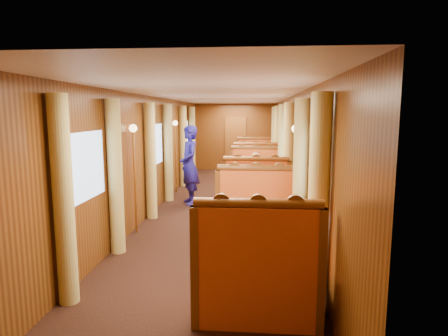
# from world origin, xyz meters

# --- Properties ---
(floor) EXTENTS (3.00, 12.00, 0.01)m
(floor) POSITION_xyz_m (0.00, 0.00, 0.00)
(floor) COLOR black
(floor) RESTS_ON ground
(ceiling) EXTENTS (3.00, 12.00, 0.01)m
(ceiling) POSITION_xyz_m (0.00, 0.00, 2.50)
(ceiling) COLOR silver
(ceiling) RESTS_ON wall_left
(wall_far) EXTENTS (3.00, 0.01, 2.50)m
(wall_far) POSITION_xyz_m (0.00, 6.00, 1.25)
(wall_far) COLOR brown
(wall_far) RESTS_ON floor
(wall_near) EXTENTS (3.00, 0.01, 2.50)m
(wall_near) POSITION_xyz_m (0.00, -6.00, 1.25)
(wall_near) COLOR brown
(wall_near) RESTS_ON floor
(wall_left) EXTENTS (0.01, 12.00, 2.50)m
(wall_left) POSITION_xyz_m (-1.50, 0.00, 1.25)
(wall_left) COLOR brown
(wall_left) RESTS_ON floor
(wall_right) EXTENTS (0.01, 12.00, 2.50)m
(wall_right) POSITION_xyz_m (1.50, 0.00, 1.25)
(wall_right) COLOR brown
(wall_right) RESTS_ON floor
(doorway_far) EXTENTS (0.80, 0.04, 2.00)m
(doorway_far) POSITION_xyz_m (0.00, 5.97, 1.00)
(doorway_far) COLOR brown
(doorway_far) RESTS_ON floor
(table_near) EXTENTS (1.05, 0.72, 0.75)m
(table_near) POSITION_xyz_m (0.75, -3.50, 0.38)
(table_near) COLOR white
(table_near) RESTS_ON floor
(banquette_near_fwd) EXTENTS (1.30, 0.55, 1.34)m
(banquette_near_fwd) POSITION_xyz_m (0.75, -4.51, 0.42)
(banquette_near_fwd) COLOR #BA2F14
(banquette_near_fwd) RESTS_ON floor
(banquette_near_aft) EXTENTS (1.30, 0.55, 1.34)m
(banquette_near_aft) POSITION_xyz_m (0.75, -2.49, 0.42)
(banquette_near_aft) COLOR #BA2F14
(banquette_near_aft) RESTS_ON floor
(table_mid) EXTENTS (1.05, 0.72, 0.75)m
(table_mid) POSITION_xyz_m (0.75, 0.00, 0.38)
(table_mid) COLOR white
(table_mid) RESTS_ON floor
(banquette_mid_fwd) EXTENTS (1.30, 0.55, 1.34)m
(banquette_mid_fwd) POSITION_xyz_m (0.75, -1.01, 0.42)
(banquette_mid_fwd) COLOR #BA2F14
(banquette_mid_fwd) RESTS_ON floor
(banquette_mid_aft) EXTENTS (1.30, 0.55, 1.34)m
(banquette_mid_aft) POSITION_xyz_m (0.75, 1.01, 0.42)
(banquette_mid_aft) COLOR #BA2F14
(banquette_mid_aft) RESTS_ON floor
(table_far) EXTENTS (1.05, 0.72, 0.75)m
(table_far) POSITION_xyz_m (0.75, 3.50, 0.38)
(table_far) COLOR white
(table_far) RESTS_ON floor
(banquette_far_fwd) EXTENTS (1.30, 0.55, 1.34)m
(banquette_far_fwd) POSITION_xyz_m (0.75, 2.49, 0.42)
(banquette_far_fwd) COLOR #BA2F14
(banquette_far_fwd) RESTS_ON floor
(banquette_far_aft) EXTENTS (1.30, 0.55, 1.34)m
(banquette_far_aft) POSITION_xyz_m (0.75, 4.51, 0.42)
(banquette_far_aft) COLOR #BA2F14
(banquette_far_aft) RESTS_ON floor
(tea_tray) EXTENTS (0.39, 0.33, 0.01)m
(tea_tray) POSITION_xyz_m (0.61, -3.53, 0.76)
(tea_tray) COLOR silver
(tea_tray) RESTS_ON table_near
(teapot_left) EXTENTS (0.20, 0.17, 0.15)m
(teapot_left) POSITION_xyz_m (0.56, -3.59, 0.82)
(teapot_left) COLOR silver
(teapot_left) RESTS_ON tea_tray
(teapot_right) EXTENTS (0.18, 0.14, 0.13)m
(teapot_right) POSITION_xyz_m (0.74, -3.61, 0.81)
(teapot_right) COLOR silver
(teapot_right) RESTS_ON tea_tray
(teapot_back) EXTENTS (0.17, 0.14, 0.12)m
(teapot_back) POSITION_xyz_m (0.65, -3.46, 0.81)
(teapot_back) COLOR silver
(teapot_back) RESTS_ON tea_tray
(fruit_plate) EXTENTS (0.22, 0.22, 0.05)m
(fruit_plate) POSITION_xyz_m (1.02, -3.61, 0.77)
(fruit_plate) COLOR white
(fruit_plate) RESTS_ON table_near
(cup_inboard) EXTENTS (0.08, 0.08, 0.26)m
(cup_inboard) POSITION_xyz_m (0.36, -3.37, 0.86)
(cup_inboard) COLOR white
(cup_inboard) RESTS_ON table_near
(cup_outboard) EXTENTS (0.08, 0.08, 0.26)m
(cup_outboard) POSITION_xyz_m (0.42, -3.29, 0.86)
(cup_outboard) COLOR white
(cup_outboard) RESTS_ON table_near
(rose_vase_mid) EXTENTS (0.06, 0.06, 0.36)m
(rose_vase_mid) POSITION_xyz_m (0.72, -0.04, 0.93)
(rose_vase_mid) COLOR silver
(rose_vase_mid) RESTS_ON table_mid
(rose_vase_far) EXTENTS (0.06, 0.06, 0.36)m
(rose_vase_far) POSITION_xyz_m (0.71, 3.48, 0.93)
(rose_vase_far) COLOR silver
(rose_vase_far) RESTS_ON table_far
(window_left_near) EXTENTS (0.01, 1.20, 0.90)m
(window_left_near) POSITION_xyz_m (-1.49, -3.50, 1.45)
(window_left_near) COLOR #8FADD5
(window_left_near) RESTS_ON wall_left
(curtain_left_near_a) EXTENTS (0.22, 0.22, 2.35)m
(curtain_left_near_a) POSITION_xyz_m (-1.38, -4.28, 1.18)
(curtain_left_near_a) COLOR #E3D674
(curtain_left_near_a) RESTS_ON floor
(curtain_left_near_b) EXTENTS (0.22, 0.22, 2.35)m
(curtain_left_near_b) POSITION_xyz_m (-1.38, -2.72, 1.18)
(curtain_left_near_b) COLOR #E3D674
(curtain_left_near_b) RESTS_ON floor
(window_right_near) EXTENTS (0.01, 1.20, 0.90)m
(window_right_near) POSITION_xyz_m (1.49, -3.50, 1.45)
(window_right_near) COLOR #8FADD5
(window_right_near) RESTS_ON wall_right
(curtain_right_near_a) EXTENTS (0.22, 0.22, 2.35)m
(curtain_right_near_a) POSITION_xyz_m (1.38, -4.28, 1.18)
(curtain_right_near_a) COLOR #E3D674
(curtain_right_near_a) RESTS_ON floor
(curtain_right_near_b) EXTENTS (0.22, 0.22, 2.35)m
(curtain_right_near_b) POSITION_xyz_m (1.38, -2.72, 1.18)
(curtain_right_near_b) COLOR #E3D674
(curtain_right_near_b) RESTS_ON floor
(window_left_mid) EXTENTS (0.01, 1.20, 0.90)m
(window_left_mid) POSITION_xyz_m (-1.49, 0.00, 1.45)
(window_left_mid) COLOR #8FADD5
(window_left_mid) RESTS_ON wall_left
(curtain_left_mid_a) EXTENTS (0.22, 0.22, 2.35)m
(curtain_left_mid_a) POSITION_xyz_m (-1.38, -0.78, 1.18)
(curtain_left_mid_a) COLOR #E3D674
(curtain_left_mid_a) RESTS_ON floor
(curtain_left_mid_b) EXTENTS (0.22, 0.22, 2.35)m
(curtain_left_mid_b) POSITION_xyz_m (-1.38, 0.78, 1.18)
(curtain_left_mid_b) COLOR #E3D674
(curtain_left_mid_b) RESTS_ON floor
(window_right_mid) EXTENTS (0.01, 1.20, 0.90)m
(window_right_mid) POSITION_xyz_m (1.49, 0.00, 1.45)
(window_right_mid) COLOR #8FADD5
(window_right_mid) RESTS_ON wall_right
(curtain_right_mid_a) EXTENTS (0.22, 0.22, 2.35)m
(curtain_right_mid_a) POSITION_xyz_m (1.38, -0.78, 1.18)
(curtain_right_mid_a) COLOR #E3D674
(curtain_right_mid_a) RESTS_ON floor
(curtain_right_mid_b) EXTENTS (0.22, 0.22, 2.35)m
(curtain_right_mid_b) POSITION_xyz_m (1.38, 0.78, 1.18)
(curtain_right_mid_b) COLOR #E3D674
(curtain_right_mid_b) RESTS_ON floor
(window_left_far) EXTENTS (0.01, 1.20, 0.90)m
(window_left_far) POSITION_xyz_m (-1.49, 3.50, 1.45)
(window_left_far) COLOR #8FADD5
(window_left_far) RESTS_ON wall_left
(curtain_left_far_a) EXTENTS (0.22, 0.22, 2.35)m
(curtain_left_far_a) POSITION_xyz_m (-1.38, 2.72, 1.18)
(curtain_left_far_a) COLOR #E3D674
(curtain_left_far_a) RESTS_ON floor
(curtain_left_far_b) EXTENTS (0.22, 0.22, 2.35)m
(curtain_left_far_b) POSITION_xyz_m (-1.38, 4.28, 1.18)
(curtain_left_far_b) COLOR #E3D674
(curtain_left_far_b) RESTS_ON floor
(window_right_far) EXTENTS (0.01, 1.20, 0.90)m
(window_right_far) POSITION_xyz_m (1.49, 3.50, 1.45)
(window_right_far) COLOR #8FADD5
(window_right_far) RESTS_ON wall_right
(curtain_right_far_a) EXTENTS (0.22, 0.22, 2.35)m
(curtain_right_far_a) POSITION_xyz_m (1.38, 2.72, 1.18)
(curtain_right_far_a) COLOR #E3D674
(curtain_right_far_a) RESTS_ON floor
(curtain_right_far_b) EXTENTS (0.22, 0.22, 2.35)m
(curtain_right_far_b) POSITION_xyz_m (1.38, 4.28, 1.18)
(curtain_right_far_b) COLOR #E3D674
(curtain_right_far_b) RESTS_ON floor
(sconce_left_fore) EXTENTS (0.14, 0.14, 1.95)m
(sconce_left_fore) POSITION_xyz_m (-1.40, -1.75, 1.38)
(sconce_left_fore) COLOR #BF8C3F
(sconce_left_fore) RESTS_ON floor
(sconce_right_fore) EXTENTS (0.14, 0.14, 1.95)m
(sconce_right_fore) POSITION_xyz_m (1.40, -1.75, 1.38)
(sconce_right_fore) COLOR #BF8C3F
(sconce_right_fore) RESTS_ON floor
(sconce_left_aft) EXTENTS (0.14, 0.14, 1.95)m
(sconce_left_aft) POSITION_xyz_m (-1.40, 1.75, 1.38)
(sconce_left_aft) COLOR #BF8C3F
(sconce_left_aft) RESTS_ON floor
(sconce_right_aft) EXTENTS (0.14, 0.14, 1.95)m
(sconce_right_aft) POSITION_xyz_m (1.40, 1.75, 1.38)
(sconce_right_aft) COLOR #BF8C3F
(sconce_right_aft) RESTS_ON floor
(steward) EXTENTS (0.68, 0.80, 1.86)m
(steward) POSITION_xyz_m (-0.81, 0.49, 0.93)
(steward) COLOR navy
(steward) RESTS_ON floor
(passenger) EXTENTS (0.40, 0.44, 0.76)m
(passenger) POSITION_xyz_m (0.75, 0.79, 0.74)
(passenger) COLOR beige
(passenger) RESTS_ON banquette_mid_aft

